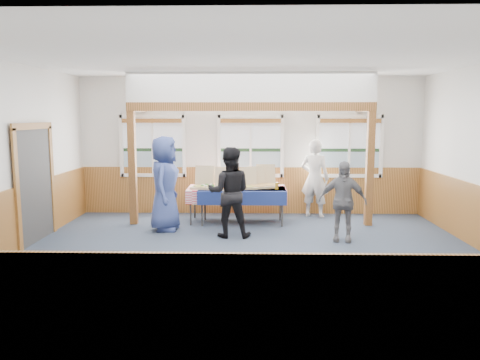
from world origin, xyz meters
name	(u,v)px	position (x,y,z in m)	size (l,w,h in m)	color
floor	(250,256)	(0.00, 0.00, 0.00)	(8.00, 8.00, 0.00)	#283642
ceiling	(251,58)	(0.00, 0.00, 3.20)	(8.00, 8.00, 0.00)	white
wall_back	(251,146)	(0.00, 3.50, 1.60)	(8.00, 8.00, 0.00)	silver
wall_front	(249,198)	(0.00, -3.50, 1.60)	(8.00, 8.00, 0.00)	silver
wall_left	(5,159)	(-4.00, 0.00, 1.60)	(8.00, 8.00, 0.00)	silver
wainscot_back	(250,190)	(0.00, 3.48, 0.55)	(7.98, 0.05, 1.10)	brown
wainscot_front	(249,312)	(0.00, -3.48, 0.55)	(7.98, 0.05, 1.10)	brown
wainscot_left	(10,222)	(-3.98, 0.00, 0.55)	(0.05, 6.98, 1.10)	brown
cased_opening	(34,185)	(-3.96, 0.90, 1.05)	(0.06, 1.30, 2.10)	#313131
window_left	(153,143)	(-2.30, 3.46, 1.68)	(1.56, 0.10, 1.46)	white
window_mid	(251,143)	(0.00, 3.46, 1.68)	(1.56, 0.10, 1.46)	white
window_right	(349,143)	(2.30, 3.46, 1.68)	(1.56, 0.10, 1.46)	white
post_left	(133,168)	(-2.50, 2.30, 1.20)	(0.15, 0.15, 2.40)	#563A13
post_right	(370,169)	(2.50, 2.30, 1.20)	(0.15, 0.15, 2.40)	#563A13
cross_beam	(251,107)	(0.00, 2.30, 2.49)	(5.15, 0.18, 0.18)	#563A13
table_left	(242,191)	(-0.17, 2.41, 0.70)	(1.89, 0.91, 0.76)	#313131
table_right	(237,190)	(-0.29, 2.54, 0.71)	(2.31, 1.81, 0.76)	#313131
pizza_box_a	(223,186)	(-0.57, 2.30, 0.82)	(0.42, 0.50, 0.43)	tan
pizza_box_b	(258,184)	(0.17, 2.57, 0.82)	(0.50, 0.57, 0.44)	tan
pizza_box_c	(202,185)	(-1.04, 2.45, 0.83)	(0.50, 0.57, 0.46)	tan
pizza_box_d	(221,183)	(-0.65, 2.74, 0.82)	(0.40, 0.48, 0.41)	tan
pizza_box_e	(248,185)	(-0.05, 2.47, 0.82)	(0.41, 0.49, 0.42)	tan
pizza_box_f	(266,184)	(0.35, 2.69, 0.83)	(0.46, 0.55, 0.47)	tan
veggie_tray	(207,187)	(-0.92, 2.41, 0.79)	(0.40, 0.40, 0.09)	black
drink_glass	(277,186)	(0.56, 2.29, 0.83)	(0.07, 0.07, 0.15)	#A6771B
woman_white	(315,178)	(1.47, 3.10, 0.89)	(0.65, 0.43, 1.78)	silver
woman_black	(229,192)	(-0.40, 1.28, 0.86)	(0.84, 0.65, 1.72)	black
man_blue	(165,184)	(-1.73, 1.78, 0.95)	(0.93, 0.61, 1.91)	navy
person_grey	(342,201)	(1.70, 1.02, 0.74)	(0.87, 0.36, 1.49)	slate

